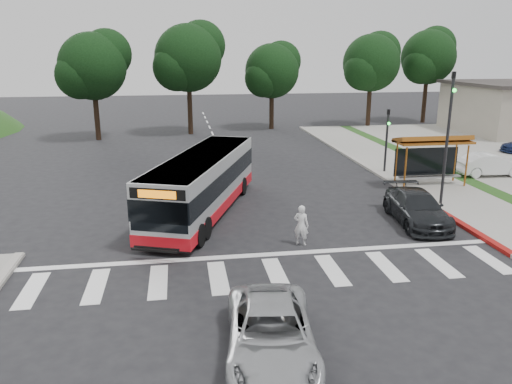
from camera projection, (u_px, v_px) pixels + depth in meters
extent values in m
plane|color=black|center=(254.00, 226.00, 21.94)|extent=(140.00, 140.00, 0.00)
cube|color=gray|center=(409.00, 173.00, 31.17)|extent=(4.00, 40.00, 0.12)
cube|color=#9E9991|center=(378.00, 174.00, 30.86)|extent=(0.30, 40.00, 0.15)
cube|color=maroon|center=(469.00, 229.00, 21.36)|extent=(0.32, 6.00, 0.15)
cube|color=silver|center=(276.00, 274.00, 17.18)|extent=(18.00, 2.60, 0.01)
cylinder|color=#925018|center=(405.00, 168.00, 27.12)|extent=(0.10, 0.10, 2.30)
cylinder|color=#925018|center=(466.00, 166.00, 27.65)|extent=(0.10, 0.10, 2.30)
cylinder|color=#925018|center=(396.00, 163.00, 28.26)|extent=(0.10, 0.10, 2.30)
cylinder|color=#925018|center=(455.00, 161.00, 28.79)|extent=(0.10, 0.10, 2.30)
cube|color=#925018|center=(433.00, 142.00, 27.60)|extent=(4.20, 1.60, 0.12)
cube|color=#925018|center=(433.00, 139.00, 27.61)|extent=(4.20, 1.32, 0.51)
cube|color=black|center=(426.00, 162.00, 28.51)|extent=(3.80, 0.06, 1.60)
cube|color=gray|center=(430.00, 177.00, 28.15)|extent=(3.60, 0.40, 0.08)
cylinder|color=black|center=(447.00, 141.00, 23.91)|extent=(0.14, 0.14, 6.50)
imported|color=black|center=(453.00, 82.00, 23.16)|extent=(0.16, 0.20, 1.00)
sphere|color=#19E533|center=(454.00, 90.00, 23.09)|extent=(0.18, 0.18, 0.18)
cylinder|color=black|center=(386.00, 142.00, 30.91)|extent=(0.14, 0.14, 4.00)
imported|color=black|center=(388.00, 117.00, 30.50)|extent=(0.16, 0.20, 1.00)
sphere|color=#19E533|center=(389.00, 124.00, 30.42)|extent=(0.18, 0.18, 0.18)
cylinder|color=black|center=(369.00, 104.00, 50.32)|extent=(0.44, 0.44, 4.40)
sphere|color=black|center=(371.00, 63.00, 49.23)|extent=(5.60, 5.60, 5.60)
sphere|color=black|center=(379.00, 52.00, 49.93)|extent=(4.20, 4.20, 4.20)
sphere|color=black|center=(364.00, 71.00, 48.61)|extent=(3.92, 3.92, 3.92)
cylinder|color=black|center=(424.00, 100.00, 53.23)|extent=(0.44, 0.44, 4.84)
sphere|color=black|center=(428.00, 57.00, 52.03)|extent=(5.60, 5.60, 5.60)
sphere|color=black|center=(435.00, 46.00, 52.70)|extent=(4.20, 4.20, 4.20)
sphere|color=black|center=(422.00, 65.00, 51.43)|extent=(3.92, 3.92, 3.92)
cylinder|color=black|center=(190.00, 108.00, 45.71)|extent=(0.44, 0.44, 4.84)
sphere|color=black|center=(188.00, 58.00, 44.51)|extent=(6.00, 6.00, 6.00)
sphere|color=black|center=(201.00, 45.00, 45.25)|extent=(4.50, 4.50, 4.50)
sphere|color=black|center=(177.00, 67.00, 43.85)|extent=(4.20, 4.20, 4.20)
cylinder|color=black|center=(272.00, 109.00, 48.92)|extent=(0.44, 0.44, 3.96)
sphere|color=black|center=(272.00, 71.00, 47.94)|extent=(5.20, 5.20, 5.20)
sphere|color=black|center=(281.00, 61.00, 48.59)|extent=(3.90, 3.90, 3.90)
sphere|color=black|center=(264.00, 78.00, 47.36)|extent=(3.64, 3.64, 3.64)
cylinder|color=black|center=(97.00, 114.00, 42.68)|extent=(0.44, 0.44, 4.40)
sphere|color=black|center=(92.00, 66.00, 41.59)|extent=(5.60, 5.60, 5.60)
sphere|color=black|center=(107.00, 54.00, 42.29)|extent=(4.20, 4.20, 4.20)
sphere|color=black|center=(80.00, 75.00, 40.97)|extent=(3.92, 3.92, 3.92)
imported|color=silver|center=(301.00, 225.00, 19.56)|extent=(0.71, 0.63, 1.63)
imported|color=black|center=(417.00, 208.00, 22.12)|extent=(2.45, 5.01, 1.40)
imported|color=#AFB1B5|center=(271.00, 333.00, 12.35)|extent=(2.73, 4.96, 1.32)
imported|color=silver|center=(490.00, 164.00, 30.25)|extent=(4.17, 1.58, 1.36)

